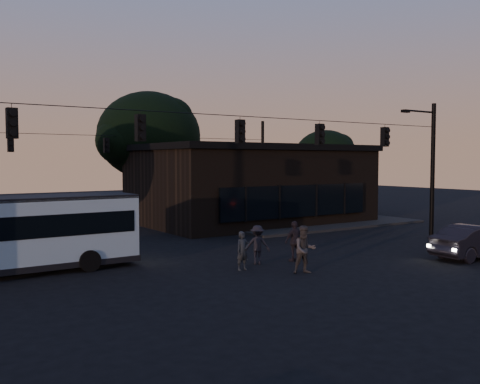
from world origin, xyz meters
TOP-DOWN VIEW (x-y plane):
  - ground at (0.00, 0.00)m, footprint 120.00×120.00m
  - sidewalk_far_right at (12.00, 14.00)m, footprint 14.00×10.00m
  - building at (9.00, 15.97)m, footprint 15.40×10.41m
  - tree_behind at (4.00, 22.00)m, footprint 7.60×7.60m
  - tree_right at (18.00, 18.00)m, footprint 5.20×5.20m
  - signal_rig_near at (0.00, 4.00)m, footprint 26.24×0.30m
  - signal_rig_far at (0.00, 20.00)m, footprint 26.24×0.30m
  - car at (9.22, -1.10)m, footprint 4.61×1.87m
  - pedestrian_a at (-0.84, 2.57)m, footprint 0.59×0.41m
  - pedestrian_b at (0.79, 0.73)m, footprint 1.09×0.98m
  - pedestrian_c at (2.06, 2.83)m, footprint 1.04×0.47m
  - pedestrian_d at (0.37, 3.24)m, footprint 1.21×1.08m

SIDE VIEW (x-z plane):
  - ground at x=0.00m, z-range 0.00..0.00m
  - sidewalk_far_right at x=12.00m, z-range 0.00..0.15m
  - car at x=9.22m, z-range 0.00..1.49m
  - pedestrian_a at x=-0.84m, z-range 0.00..1.54m
  - pedestrian_d at x=0.37m, z-range 0.00..1.63m
  - pedestrian_c at x=2.06m, z-range 0.00..1.75m
  - pedestrian_b at x=0.79m, z-range 0.00..1.84m
  - building at x=9.00m, z-range 0.01..5.41m
  - signal_rig_far at x=0.00m, z-range 0.45..7.95m
  - signal_rig_near at x=0.00m, z-range 0.70..8.20m
  - tree_right at x=18.00m, z-range 1.20..8.06m
  - tree_behind at x=4.00m, z-range 1.48..10.91m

